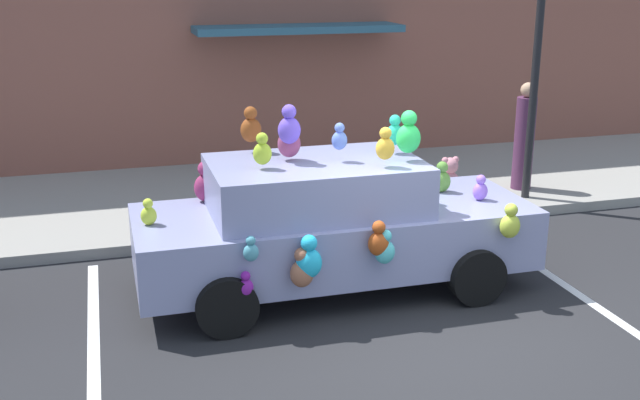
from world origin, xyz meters
name	(u,v)px	position (x,y,z in m)	size (l,w,h in m)	color
ground_plane	(430,330)	(0.00, 0.00, 0.00)	(60.00, 60.00, 0.00)	#262628
sidewalk	(305,191)	(0.00, 5.00, 0.07)	(24.00, 4.00, 0.15)	gray
parking_stripe_front	(548,273)	(2.00, 1.00, 0.00)	(0.12, 3.60, 0.01)	silver
parking_stripe_rear	(93,328)	(-3.34, 1.00, 0.00)	(0.12, 3.60, 0.01)	silver
plush_covered_car	(329,223)	(-0.70, 1.29, 0.81)	(4.48, 1.98, 2.19)	#8D91BC
teddy_bear_on_sidewalk	(449,180)	(1.95, 3.72, 0.46)	(0.35, 0.29, 0.68)	pink
street_lamp_post	(537,54)	(3.15, 3.50, 2.36)	(0.28, 0.28, 3.57)	black
pedestrian_walking_past	(524,139)	(3.34, 3.96, 0.96)	(0.32, 0.32, 1.71)	#552D4E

